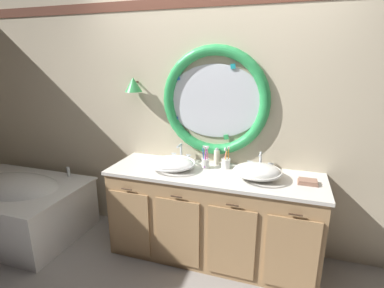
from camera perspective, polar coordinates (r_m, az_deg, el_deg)
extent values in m
plane|color=gray|center=(2.91, 0.57, -23.08)|extent=(14.00, 14.00, 0.00)
cube|color=beige|center=(2.87, 4.25, 5.31)|extent=(6.40, 0.08, 2.60)
cube|color=brown|center=(2.82, 4.48, 25.97)|extent=(6.27, 0.01, 0.09)
ellipsoid|color=silver|center=(2.79, 4.41, 8.20)|extent=(0.93, 0.02, 0.69)
torus|color=green|center=(2.78, 4.39, 8.19)|extent=(1.03, 0.10, 1.03)
cube|color=yellow|center=(2.70, 14.01, 7.59)|extent=(0.04, 0.01, 0.04)
cube|color=teal|center=(2.71, 7.97, 14.69)|extent=(0.05, 0.01, 0.05)
cube|color=#2866B7|center=(2.86, -2.87, 12.68)|extent=(0.05, 0.01, 0.05)
cube|color=#2866B7|center=(2.92, -3.15, 4.86)|extent=(0.05, 0.01, 0.05)
cube|color=green|center=(2.81, 6.65, 1.34)|extent=(0.05, 0.01, 0.05)
cylinder|color=#4C3823|center=(3.04, -10.86, 11.69)|extent=(0.02, 0.09, 0.02)
cone|color=green|center=(2.99, -11.31, 11.23)|extent=(0.17, 0.17, 0.14)
cube|color=tan|center=(2.86, 3.98, -13.81)|extent=(1.89, 0.58, 0.83)
cube|color=silver|center=(2.67, 4.16, -5.81)|extent=(1.93, 0.62, 0.03)
cube|color=silver|center=(2.95, 5.49, -5.20)|extent=(1.89, 0.02, 0.11)
cube|color=tan|center=(2.87, -11.99, -14.90)|extent=(0.40, 0.02, 0.63)
cylinder|color=#422D1E|center=(2.70, -12.56, -8.53)|extent=(0.10, 0.01, 0.01)
cube|color=tan|center=(2.69, -2.83, -16.85)|extent=(0.40, 0.02, 0.63)
cylinder|color=#422D1E|center=(2.51, -3.04, -10.15)|extent=(0.10, 0.01, 0.01)
cube|color=tan|center=(2.59, 7.56, -18.52)|extent=(0.40, 0.02, 0.63)
cylinder|color=#422D1E|center=(2.39, 7.82, -11.66)|extent=(0.10, 0.01, 0.01)
cube|color=tan|center=(2.56, 18.65, -19.66)|extent=(0.40, 0.02, 0.63)
cylinder|color=#422D1E|center=(2.37, 19.43, -12.80)|extent=(0.10, 0.01, 0.01)
cube|color=white|center=(3.77, -30.90, -10.79)|extent=(1.40, 0.94, 0.55)
ellipsoid|color=white|center=(3.69, -31.40, -7.66)|extent=(1.15, 0.73, 0.28)
cube|color=white|center=(3.67, -31.49, -7.08)|extent=(1.43, 0.97, 0.02)
cylinder|color=silver|center=(3.65, -22.83, -4.96)|extent=(0.04, 0.04, 0.11)
cylinder|color=silver|center=(3.69, -31.40, -7.66)|extent=(0.04, 0.04, 0.01)
ellipsoid|color=white|center=(2.73, -3.92, -3.76)|extent=(0.42, 0.31, 0.10)
torus|color=white|center=(2.73, -3.92, -3.71)|extent=(0.44, 0.44, 0.02)
cylinder|color=silver|center=(2.73, -3.92, -3.71)|extent=(0.03, 0.03, 0.01)
ellipsoid|color=white|center=(2.55, 12.55, -5.22)|extent=(0.39, 0.30, 0.14)
torus|color=white|center=(2.55, 12.56, -5.15)|extent=(0.41, 0.41, 0.02)
cylinder|color=silver|center=(2.55, 12.56, -5.15)|extent=(0.03, 0.03, 0.01)
cylinder|color=silver|center=(2.96, -2.11, -2.99)|extent=(0.05, 0.05, 0.02)
cylinder|color=silver|center=(2.93, -2.12, -1.45)|extent=(0.02, 0.02, 0.15)
sphere|color=silver|center=(2.91, -2.14, -0.08)|extent=(0.03, 0.03, 0.03)
cylinder|color=silver|center=(2.87, -2.48, -0.34)|extent=(0.02, 0.10, 0.02)
cylinder|color=silver|center=(2.98, -3.52, -2.47)|extent=(0.04, 0.04, 0.06)
cylinder|color=silver|center=(2.93, -0.67, -2.78)|extent=(0.04, 0.04, 0.06)
cube|color=silver|center=(2.97, -3.53, -1.85)|extent=(0.05, 0.01, 0.01)
cube|color=silver|center=(2.92, -0.68, -2.15)|extent=(0.05, 0.01, 0.01)
cylinder|color=silver|center=(2.80, 13.03, -4.55)|extent=(0.05, 0.05, 0.02)
cylinder|color=silver|center=(2.78, 13.13, -3.05)|extent=(0.02, 0.02, 0.14)
sphere|color=silver|center=(2.75, 13.22, -1.71)|extent=(0.03, 0.03, 0.03)
cylinder|color=silver|center=(2.71, 13.12, -2.02)|extent=(0.02, 0.10, 0.02)
cylinder|color=silver|center=(2.80, 11.16, -3.99)|extent=(0.04, 0.04, 0.06)
cylinder|color=silver|center=(2.79, 14.96, -4.35)|extent=(0.04, 0.04, 0.06)
cube|color=silver|center=(2.79, 11.20, -3.34)|extent=(0.05, 0.01, 0.01)
cube|color=silver|center=(2.78, 15.01, -3.69)|extent=(0.05, 0.01, 0.01)
cylinder|color=white|center=(2.75, 2.62, -3.79)|extent=(0.07, 0.07, 0.09)
torus|color=white|center=(2.74, 2.63, -2.93)|extent=(0.08, 0.08, 0.01)
cylinder|color=pink|center=(2.73, 3.05, -2.66)|extent=(0.02, 0.03, 0.18)
cube|color=white|center=(2.70, 3.08, -0.64)|extent=(0.02, 0.02, 0.02)
cylinder|color=#E0383D|center=(2.75, 2.71, -2.58)|extent=(0.03, 0.02, 0.17)
cube|color=white|center=(2.72, 2.73, -0.63)|extent=(0.02, 0.02, 0.02)
cylinder|color=blue|center=(2.73, 2.25, -2.60)|extent=(0.03, 0.02, 0.18)
cube|color=white|center=(2.70, 2.28, -0.56)|extent=(0.02, 0.02, 0.02)
cylinder|color=purple|center=(2.71, 2.59, -2.79)|extent=(0.01, 0.04, 0.18)
cube|color=white|center=(2.68, 2.61, -0.78)|extent=(0.02, 0.02, 0.02)
cylinder|color=white|center=(2.76, 6.57, -3.79)|extent=(0.08, 0.08, 0.09)
torus|color=white|center=(2.75, 6.60, -2.93)|extent=(0.09, 0.09, 0.01)
cylinder|color=orange|center=(2.74, 7.07, -2.71)|extent=(0.01, 0.03, 0.17)
cube|color=white|center=(2.71, 7.14, -0.75)|extent=(0.02, 0.02, 0.02)
cylinder|color=pink|center=(2.76, 6.39, -2.75)|extent=(0.03, 0.02, 0.16)
cube|color=white|center=(2.74, 6.45, -0.99)|extent=(0.02, 0.02, 0.02)
cylinder|color=orange|center=(2.74, 6.47, -2.90)|extent=(0.03, 0.02, 0.16)
cube|color=white|center=(2.71, 6.53, -1.07)|extent=(0.02, 0.02, 0.02)
cylinder|color=#EFE5C6|center=(2.83, 4.82, -2.64)|extent=(0.06, 0.06, 0.14)
cylinder|color=silver|center=(2.81, 4.86, -1.06)|extent=(0.03, 0.03, 0.02)
cylinder|color=silver|center=(2.79, 4.78, -0.89)|extent=(0.01, 0.04, 0.01)
cube|color=#936B56|center=(2.60, 21.50, -7.00)|extent=(0.16, 0.11, 0.02)
cube|color=#936B56|center=(2.59, 21.54, -6.64)|extent=(0.15, 0.10, 0.02)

